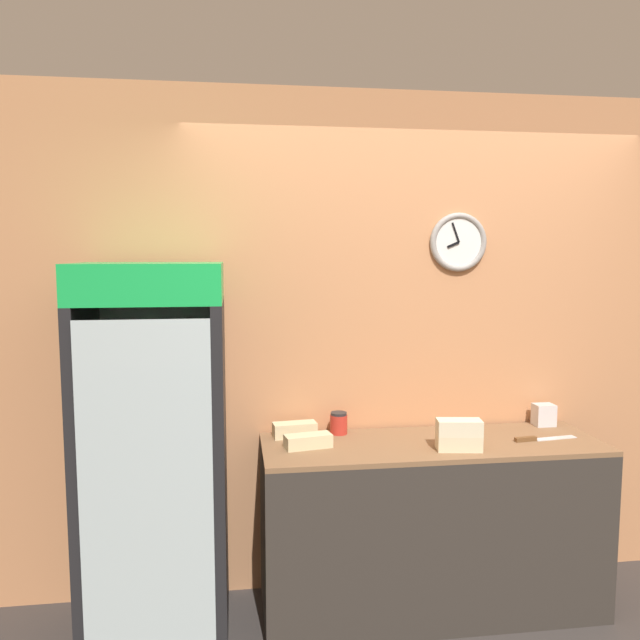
# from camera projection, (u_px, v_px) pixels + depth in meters

# --- Properties ---
(wall_back) EXTENTS (5.20, 0.09, 2.70)m
(wall_back) POSITION_uv_depth(u_px,v_px,m) (415.00, 343.00, 3.45)
(wall_back) COLOR tan
(wall_back) RESTS_ON ground_plane
(prep_counter) EXTENTS (1.73, 0.56, 0.89)m
(prep_counter) POSITION_uv_depth(u_px,v_px,m) (431.00, 525.00, 3.22)
(prep_counter) COLOR #332D28
(prep_counter) RESTS_ON ground_plane
(beverage_cooler) EXTENTS (0.66, 0.62, 1.80)m
(beverage_cooler) POSITION_uv_depth(u_px,v_px,m) (156.00, 436.00, 2.99)
(beverage_cooler) COLOR black
(beverage_cooler) RESTS_ON ground_plane
(sandwich_stack_bottom) EXTENTS (0.23, 0.13, 0.08)m
(sandwich_stack_bottom) POSITION_uv_depth(u_px,v_px,m) (459.00, 442.00, 3.04)
(sandwich_stack_bottom) COLOR beige
(sandwich_stack_bottom) RESTS_ON prep_counter
(sandwich_stack_middle) EXTENTS (0.23, 0.13, 0.08)m
(sandwich_stack_middle) POSITION_uv_depth(u_px,v_px,m) (459.00, 427.00, 3.03)
(sandwich_stack_middle) COLOR beige
(sandwich_stack_middle) RESTS_ON sandwich_stack_bottom
(sandwich_flat_left) EXTENTS (0.24, 0.14, 0.07)m
(sandwich_flat_left) POSITION_uv_depth(u_px,v_px,m) (308.00, 441.00, 3.08)
(sandwich_flat_left) COLOR beige
(sandwich_flat_left) RESTS_ON prep_counter
(sandwich_flat_right) EXTENTS (0.23, 0.12, 0.08)m
(sandwich_flat_right) POSITION_uv_depth(u_px,v_px,m) (295.00, 430.00, 3.26)
(sandwich_flat_right) COLOR beige
(sandwich_flat_right) RESTS_ON prep_counter
(chefs_knife) EXTENTS (0.35, 0.08, 0.02)m
(chefs_knife) POSITION_uv_depth(u_px,v_px,m) (537.00, 439.00, 3.20)
(chefs_knife) COLOR silver
(chefs_knife) RESTS_ON prep_counter
(condiment_jar) EXTENTS (0.09, 0.09, 0.12)m
(condiment_jar) POSITION_uv_depth(u_px,v_px,m) (339.00, 423.00, 3.31)
(condiment_jar) COLOR #B72D23
(condiment_jar) RESTS_ON prep_counter
(napkin_dispenser) EXTENTS (0.11, 0.09, 0.12)m
(napkin_dispenser) POSITION_uv_depth(u_px,v_px,m) (544.00, 415.00, 3.47)
(napkin_dispenser) COLOR silver
(napkin_dispenser) RESTS_ON prep_counter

